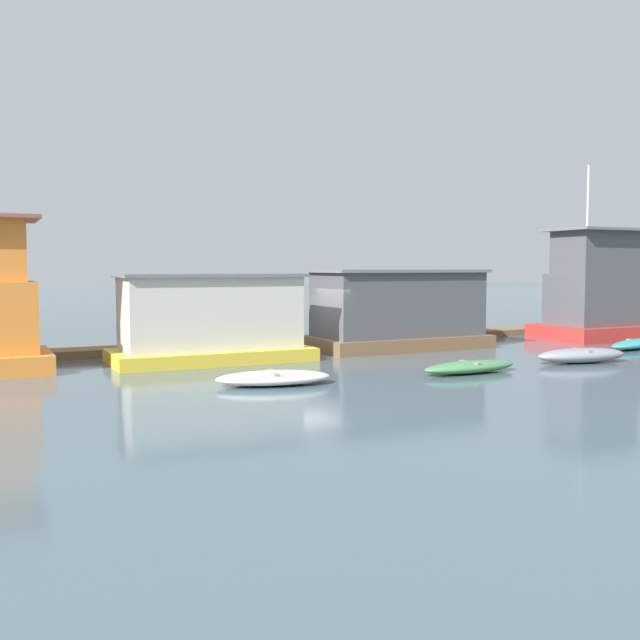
% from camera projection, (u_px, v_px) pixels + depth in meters
% --- Properties ---
extents(ground_plane, '(200.00, 200.00, 0.00)m').
position_uv_depth(ground_plane, '(309.00, 355.00, 27.12)').
color(ground_plane, '#475B66').
extents(dock_walkway, '(42.40, 1.96, 0.30)m').
position_uv_depth(dock_walkway, '(275.00, 342.00, 30.15)').
color(dock_walkway, brown).
rests_on(dock_walkway, ground_plane).
extents(houseboat_yellow, '(6.99, 3.31, 3.11)m').
position_uv_depth(houseboat_yellow, '(211.00, 320.00, 25.22)').
color(houseboat_yellow, gold).
rests_on(houseboat_yellow, ground_plane).
extents(houseboat_brown, '(7.25, 3.65, 3.24)m').
position_uv_depth(houseboat_brown, '(398.00, 310.00, 29.29)').
color(houseboat_brown, brown).
rests_on(houseboat_brown, ground_plane).
extents(houseboat_red, '(5.05, 3.67, 7.97)m').
position_uv_depth(houseboat_red, '(595.00, 291.00, 33.09)').
color(houseboat_red, red).
rests_on(houseboat_red, ground_plane).
extents(dinghy_white, '(3.51, 2.05, 0.40)m').
position_uv_depth(dinghy_white, '(273.00, 378.00, 20.21)').
color(dinghy_white, white).
rests_on(dinghy_white, ground_plane).
extents(dinghy_green, '(3.54, 1.22, 0.38)m').
position_uv_depth(dinghy_green, '(470.00, 367.00, 22.47)').
color(dinghy_green, '#47844C').
rests_on(dinghy_green, ground_plane).
extents(dinghy_grey, '(3.60, 1.62, 0.52)m').
position_uv_depth(dinghy_grey, '(582.00, 355.00, 24.88)').
color(dinghy_grey, gray).
rests_on(dinghy_grey, ground_plane).
extents(dinghy_teal, '(4.10, 2.11, 0.38)m').
position_uv_depth(dinghy_teal, '(637.00, 344.00, 29.31)').
color(dinghy_teal, teal).
rests_on(dinghy_teal, ground_plane).
extents(mooring_post_far_left, '(0.28, 0.28, 1.69)m').
position_uv_depth(mooring_post_far_left, '(413.00, 323.00, 31.65)').
color(mooring_post_far_left, brown).
rests_on(mooring_post_far_left, ground_plane).
extents(mooring_post_near_left, '(0.22, 0.22, 2.15)m').
position_uv_depth(mooring_post_near_left, '(469.00, 316.00, 32.96)').
color(mooring_post_near_left, '#846B4C').
rests_on(mooring_post_near_left, ground_plane).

